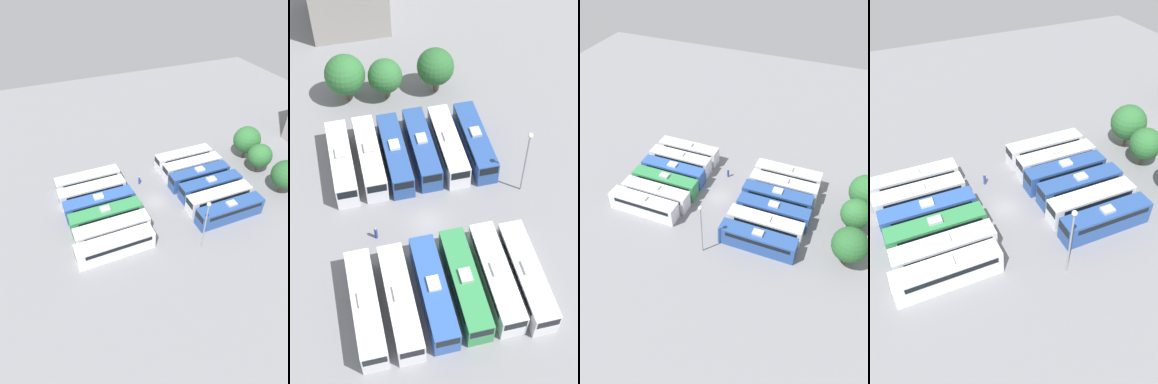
# 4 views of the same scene
# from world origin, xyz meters

# --- Properties ---
(ground_plane) EXTENTS (130.18, 130.18, 0.00)m
(ground_plane) POSITION_xyz_m (0.00, 0.00, 0.00)
(ground_plane) COLOR gray
(bus_0) EXTENTS (2.62, 11.81, 3.52)m
(bus_0) POSITION_xyz_m (-8.36, -9.89, 1.73)
(bus_0) COLOR silver
(bus_0) RESTS_ON ground_plane
(bus_1) EXTENTS (2.62, 11.81, 3.52)m
(bus_1) POSITION_xyz_m (-4.95, -9.99, 1.73)
(bus_1) COLOR silver
(bus_1) RESTS_ON ground_plane
(bus_2) EXTENTS (2.62, 11.81, 3.52)m
(bus_2) POSITION_xyz_m (-1.51, -9.71, 1.73)
(bus_2) COLOR #2D56A8
(bus_2) RESTS_ON ground_plane
(bus_3) EXTENTS (2.62, 11.81, 3.52)m
(bus_3) POSITION_xyz_m (1.78, -9.56, 1.73)
(bus_3) COLOR #338C4C
(bus_3) RESTS_ON ground_plane
(bus_4) EXTENTS (2.62, 11.81, 3.52)m
(bus_4) POSITION_xyz_m (5.09, -9.53, 1.73)
(bus_4) COLOR silver
(bus_4) RESTS_ON ground_plane
(bus_5) EXTENTS (2.62, 11.81, 3.52)m
(bus_5) POSITION_xyz_m (8.17, -10.07, 1.73)
(bus_5) COLOR silver
(bus_5) RESTS_ON ground_plane
(bus_6) EXTENTS (2.62, 11.81, 3.52)m
(bus_6) POSITION_xyz_m (-8.27, 10.00, 1.73)
(bus_6) COLOR silver
(bus_6) RESTS_ON ground_plane
(bus_7) EXTENTS (2.62, 11.81, 3.52)m
(bus_7) POSITION_xyz_m (-4.85, 10.11, 1.73)
(bus_7) COLOR silver
(bus_7) RESTS_ON ground_plane
(bus_8) EXTENTS (2.62, 11.81, 3.52)m
(bus_8) POSITION_xyz_m (-1.75, 9.85, 1.73)
(bus_8) COLOR #284C93
(bus_8) RESTS_ON ground_plane
(bus_9) EXTENTS (2.62, 11.81, 3.52)m
(bus_9) POSITION_xyz_m (1.68, 10.16, 1.73)
(bus_9) COLOR #284C93
(bus_9) RESTS_ON ground_plane
(bus_10) EXTENTS (2.62, 11.81, 3.52)m
(bus_10) POSITION_xyz_m (4.98, 9.86, 1.73)
(bus_10) COLOR silver
(bus_10) RESTS_ON ground_plane
(bus_11) EXTENTS (2.62, 11.81, 3.52)m
(bus_11) POSITION_xyz_m (8.40, 9.74, 1.73)
(bus_11) COLOR #284C93
(bus_11) RESTS_ON ground_plane
(worker_person) EXTENTS (0.36, 0.36, 1.72)m
(worker_person) POSITION_xyz_m (-5.92, -0.71, 0.80)
(worker_person) COLOR navy
(worker_person) RESTS_ON ground_plane
(light_pole) EXTENTS (0.60, 0.60, 9.21)m
(light_pole) POSITION_xyz_m (12.03, 2.29, 6.10)
(light_pole) COLOR gray
(light_pole) RESTS_ON ground_plane
(tree_0) EXTENTS (5.49, 5.49, 7.03)m
(tree_0) POSITION_xyz_m (-5.89, 23.31, 4.27)
(tree_0) COLOR brown
(tree_0) RESTS_ON ground_plane
(tree_1) EXTENTS (4.69, 4.69, 6.10)m
(tree_1) POSITION_xyz_m (-0.63, 22.49, 3.74)
(tree_1) COLOR brown
(tree_1) RESTS_ON ground_plane
(tree_2) EXTENTS (5.14, 5.14, 6.65)m
(tree_2) POSITION_xyz_m (6.37, 22.48, 4.07)
(tree_2) COLOR brown
(tree_2) RESTS_ON ground_plane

